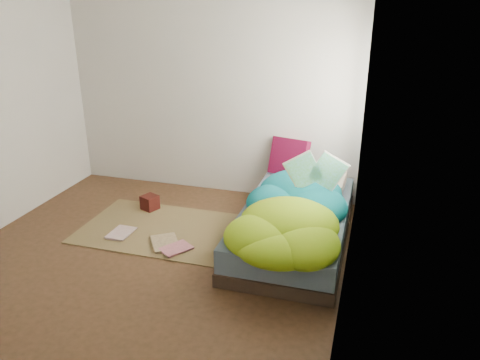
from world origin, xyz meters
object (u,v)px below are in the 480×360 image
(open_book, at_px, (317,161))
(pillow_magenta, at_px, (289,157))
(floor_book_a, at_px, (112,232))
(floor_book_b, at_px, (170,244))
(wooden_box, at_px, (150,202))
(bed, at_px, (294,225))

(open_book, bearing_deg, pillow_magenta, 104.43)
(floor_book_a, xyz_separation_m, floor_book_b, (0.68, -0.08, 0.00))
(floor_book_b, bearing_deg, wooden_box, 162.88)
(bed, distance_m, floor_book_a, 1.85)
(bed, distance_m, wooden_box, 1.70)
(floor_book_b, bearing_deg, bed, 57.31)
(bed, bearing_deg, open_book, 17.76)
(pillow_magenta, relative_size, wooden_box, 2.63)
(bed, relative_size, open_book, 4.18)
(wooden_box, height_order, floor_book_a, wooden_box)
(open_book, bearing_deg, bed, -173.56)
(pillow_magenta, relative_size, floor_book_b, 1.49)
(open_book, distance_m, floor_book_b, 1.61)
(open_book, height_order, floor_book_a, open_book)
(pillow_magenta, relative_size, floor_book_a, 1.45)
(floor_book_a, height_order, floor_book_b, floor_book_b)
(pillow_magenta, height_order, wooden_box, pillow_magenta)
(pillow_magenta, xyz_separation_m, wooden_box, (-1.44, -0.68, -0.46))
(wooden_box, bearing_deg, floor_book_a, -100.45)
(bed, relative_size, pillow_magenta, 4.75)
(bed, height_order, pillow_magenta, pillow_magenta)
(bed, xyz_separation_m, floor_book_b, (-1.12, -0.48, -0.14))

